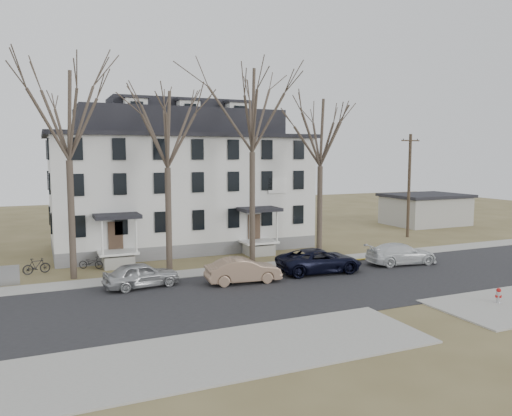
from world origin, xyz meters
name	(u,v)px	position (x,y,z in m)	size (l,w,h in m)	color
ground	(308,300)	(0.00, 0.00, 0.00)	(120.00, 120.00, 0.00)	olive
main_road	(290,290)	(0.00, 2.00, 0.00)	(120.00, 10.00, 0.04)	#27272A
far_sidewalk	(249,268)	(0.00, 8.00, 0.00)	(120.00, 2.00, 0.08)	#A09F97
near_sidewalk_left	(186,360)	(-8.00, -5.00, 0.00)	(20.00, 5.00, 0.08)	#A09F97
yellow_curb	(320,265)	(5.00, 7.10, 0.00)	(14.00, 0.25, 0.06)	gold
boarding_house	(180,182)	(-2.00, 17.95, 5.38)	(20.80, 12.36, 12.05)	slate
distant_building	(425,209)	(26.00, 20.00, 1.68)	(8.50, 6.50, 3.35)	#A09F97
tree_far_left	(67,109)	(-11.00, 9.80, 10.34)	(8.40, 8.40, 13.72)	#473B31
tree_mid_left	(167,124)	(-5.00, 9.80, 9.60)	(7.80, 7.80, 12.74)	#473B31
tree_center	(252,104)	(1.00, 9.80, 11.08)	(9.00, 9.00, 14.70)	#473B31
tree_mid_right	(321,128)	(6.50, 9.80, 9.60)	(7.80, 7.80, 12.74)	#473B31
utility_pole_far	(409,184)	(18.50, 14.00, 4.90)	(2.00, 0.28, 9.50)	#3D3023
car_silver	(141,275)	(-7.57, 5.92, 0.73)	(1.72, 4.27, 1.46)	#A8AAAB
car_tan	(243,271)	(-1.84, 4.57, 0.74)	(1.56, 4.47, 1.47)	#93755C
car_navy	(319,261)	(3.66, 5.01, 0.77)	(2.55, 5.53, 1.54)	black
car_white	(401,254)	(10.17, 4.87, 0.72)	(2.03, 4.99, 1.45)	silver
bicycle_left	(91,263)	(-9.78, 11.95, 0.43)	(0.56, 1.62, 0.85)	black
bicycle_right	(37,267)	(-13.10, 11.87, 0.51)	(0.48, 1.69, 1.01)	black
fire_hydrant	(498,296)	(8.57, -4.53, 0.42)	(0.35, 0.33, 0.83)	#B7B7BA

